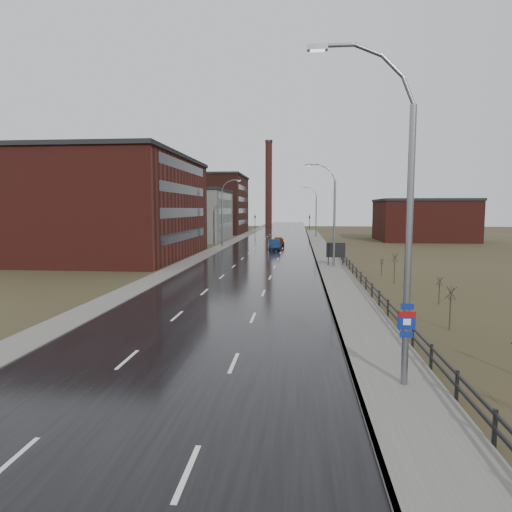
% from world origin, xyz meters
% --- Properties ---
extents(ground, '(320.00, 320.00, 0.00)m').
position_xyz_m(ground, '(0.00, 0.00, 0.00)').
color(ground, '#2D2819').
rests_on(ground, ground).
extents(road, '(14.00, 300.00, 0.06)m').
position_xyz_m(road, '(0.00, 60.00, 0.03)').
color(road, black).
rests_on(road, ground).
extents(sidewalk_right, '(3.20, 180.00, 0.18)m').
position_xyz_m(sidewalk_right, '(8.60, 35.00, 0.09)').
color(sidewalk_right, '#595651').
rests_on(sidewalk_right, ground).
extents(curb_right, '(0.16, 180.00, 0.18)m').
position_xyz_m(curb_right, '(7.08, 35.00, 0.09)').
color(curb_right, slate).
rests_on(curb_right, ground).
extents(sidewalk_left, '(2.40, 260.00, 0.12)m').
position_xyz_m(sidewalk_left, '(-8.20, 60.00, 0.06)').
color(sidewalk_left, '#595651').
rests_on(sidewalk_left, ground).
extents(warehouse_near, '(22.44, 28.56, 13.50)m').
position_xyz_m(warehouse_near, '(-20.99, 45.00, 6.76)').
color(warehouse_near, '#471914').
rests_on(warehouse_near, ground).
extents(warehouse_mid, '(16.32, 20.40, 10.50)m').
position_xyz_m(warehouse_mid, '(-17.99, 78.00, 5.26)').
color(warehouse_mid, slate).
rests_on(warehouse_mid, ground).
extents(warehouse_far, '(26.52, 24.48, 15.50)m').
position_xyz_m(warehouse_far, '(-22.99, 108.00, 7.76)').
color(warehouse_far, '#331611').
rests_on(warehouse_far, ground).
extents(building_right, '(18.36, 16.32, 8.50)m').
position_xyz_m(building_right, '(30.30, 82.00, 4.26)').
color(building_right, '#471914').
rests_on(building_right, ground).
extents(smokestack, '(2.70, 2.70, 30.70)m').
position_xyz_m(smokestack, '(-6.00, 150.00, 15.50)').
color(smokestack, '#331611').
rests_on(smokestack, ground).
extents(streetlight_main, '(3.91, 0.29, 12.11)m').
position_xyz_m(streetlight_main, '(8.47, 2.00, 6.06)').
color(streetlight_main, slate).
rests_on(streetlight_main, ground).
extents(streetlight_right_mid, '(3.36, 0.28, 11.35)m').
position_xyz_m(streetlight_right_mid, '(8.50, 36.00, 5.84)').
color(streetlight_right_mid, slate).
rests_on(streetlight_right_mid, ground).
extents(streetlight_left, '(3.36, 0.28, 11.35)m').
position_xyz_m(streetlight_left, '(-7.70, 62.00, 5.84)').
color(streetlight_left, slate).
rests_on(streetlight_left, ground).
extents(streetlight_right_far, '(3.36, 0.28, 11.35)m').
position_xyz_m(streetlight_right_far, '(8.50, 90.00, 5.84)').
color(streetlight_right_far, slate).
rests_on(streetlight_right_far, ground).
extents(guardrail, '(0.10, 53.05, 1.10)m').
position_xyz_m(guardrail, '(10.30, 18.31, 0.71)').
color(guardrail, black).
rests_on(guardrail, ground).
extents(shrub_c, '(0.56, 0.59, 2.38)m').
position_xyz_m(shrub_c, '(13.07, 10.47, 1.26)').
color(shrub_c, '#382D23').
rests_on(shrub_c, ground).
extents(shrub_d, '(0.45, 0.47, 1.88)m').
position_xyz_m(shrub_d, '(14.52, 17.29, 1.00)').
color(shrub_d, '#382D23').
rests_on(shrub_d, ground).
extents(shrub_e, '(0.64, 0.67, 2.70)m').
position_xyz_m(shrub_e, '(13.20, 25.50, 1.44)').
color(shrub_e, '#382D23').
rests_on(shrub_e, ground).
extents(shrub_f, '(0.40, 0.42, 1.66)m').
position_xyz_m(shrub_f, '(12.99, 30.46, 0.88)').
color(shrub_f, '#382D23').
rests_on(shrub_f, ground).
extents(billboard, '(2.11, 0.17, 2.71)m').
position_xyz_m(billboard, '(9.10, 37.22, 1.80)').
color(billboard, black).
rests_on(billboard, ground).
extents(traffic_light_left, '(0.58, 2.73, 5.30)m').
position_xyz_m(traffic_light_left, '(-8.00, 120.00, 4.60)').
color(traffic_light_left, black).
rests_on(traffic_light_left, ground).
extents(traffic_light_right, '(0.58, 2.73, 5.30)m').
position_xyz_m(traffic_light_right, '(8.00, 120.00, 4.60)').
color(traffic_light_right, black).
rests_on(traffic_light_right, ground).
extents(car_near, '(2.25, 5.16, 1.65)m').
position_xyz_m(car_near, '(1.09, 57.24, 0.83)').
color(car_near, '#0C1D3E').
rests_on(car_near, ground).
extents(car_far, '(2.43, 5.01, 1.65)m').
position_xyz_m(car_far, '(1.39, 65.23, 0.82)').
color(car_far, '#541B0E').
rests_on(car_far, ground).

